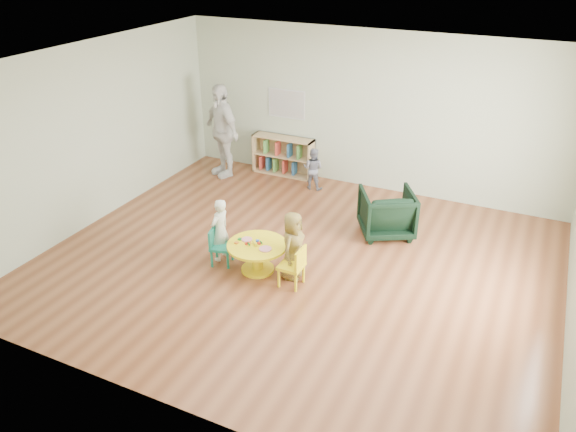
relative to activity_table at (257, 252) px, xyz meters
The scene contains 11 objects.
room 1.72m from the activity_table, 44.45° to the left, with size 7.10×7.00×2.80m.
activity_table is the anchor object (origin of this frame).
kid_chair_left 0.58m from the activity_table, behind, with size 0.36×0.36×0.55m.
kid_chair_right 0.63m from the activity_table, 10.80° to the right, with size 0.31×0.31×0.58m.
bookshelf 3.49m from the activity_table, 110.00° to the left, with size 1.20×0.30×0.75m.
alphabet_poster 3.76m from the activity_table, 109.11° to the left, with size 0.74×0.01×0.54m.
armchair 2.21m from the activity_table, 54.11° to the left, with size 0.77×0.80×0.72m, color black.
child_left 0.65m from the activity_table, behind, with size 0.34×0.22×0.93m, color silver.
child_right 0.55m from the activity_table, ahead, with size 0.47×0.31×0.97m, color gold.
toddler 2.91m from the activity_table, 97.94° to the left, with size 0.38×0.29×0.77m, color #1A2142.
adult_caretaker 3.59m from the activity_table, 128.79° to the left, with size 1.03×0.43×1.76m, color white.
Camera 1 is at (2.81, -6.22, 4.25)m, focal length 35.00 mm.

